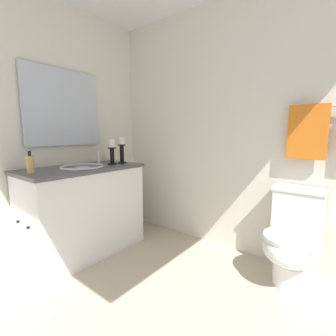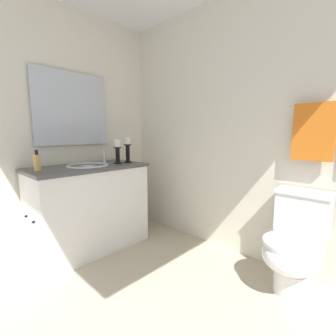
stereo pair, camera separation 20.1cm
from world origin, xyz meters
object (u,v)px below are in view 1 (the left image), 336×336
object	(u,v)px
mirror	(63,108)
candle_holder_tall	(122,150)
towel_near_vanity	(307,132)
sink_basin	(83,171)
vanity_cabinet	(85,210)
candle_holder_short	(112,151)
soap_bottle	(30,164)
toilet	(292,240)

from	to	relation	value
mirror	candle_holder_tall	world-z (taller)	mirror
towel_near_vanity	sink_basin	bearing A→B (deg)	-152.90
vanity_cabinet	mirror	size ratio (longest dim) A/B	1.45
candle_holder_short	towel_near_vanity	distance (m)	1.78
candle_holder_tall	candle_holder_short	world-z (taller)	candle_holder_tall
vanity_cabinet	soap_bottle	world-z (taller)	soap_bottle
sink_basin	soap_bottle	bearing A→B (deg)	-92.24
toilet	towel_near_vanity	world-z (taller)	towel_near_vanity
soap_bottle	towel_near_vanity	xyz separation A→B (m)	(1.76, 1.34, 0.25)
toilet	towel_near_vanity	xyz separation A→B (m)	(0.01, 0.20, 0.82)
sink_basin	toilet	bearing A→B (deg)	21.67
sink_basin	candle_holder_short	world-z (taller)	candle_holder_short
towel_near_vanity	toilet	bearing A→B (deg)	-93.67
candle_holder_tall	candle_holder_short	distance (m)	0.13
candle_holder_tall	toilet	world-z (taller)	candle_holder_tall
mirror	soap_bottle	xyz separation A→B (m)	(0.26, -0.45, -0.50)
sink_basin	candle_holder_tall	xyz separation A→B (m)	(0.07, 0.44, 0.18)
vanity_cabinet	mirror	xyz separation A→B (m)	(-0.28, 0.00, 1.00)
vanity_cabinet	sink_basin	xyz separation A→B (m)	(-0.00, 0.00, 0.39)
mirror	toilet	distance (m)	2.37
vanity_cabinet	sink_basin	world-z (taller)	sink_basin
candle_holder_tall	soap_bottle	distance (m)	0.90
candle_holder_tall	soap_bottle	xyz separation A→B (m)	(-0.09, -0.89, -0.07)
sink_basin	toilet	world-z (taller)	sink_basin
vanity_cabinet	mirror	world-z (taller)	mirror
candle_holder_short	toilet	world-z (taller)	candle_holder_short
mirror	towel_near_vanity	size ratio (longest dim) A/B	1.81
candle_holder_short	towel_near_vanity	bearing A→B (deg)	19.08
sink_basin	soap_bottle	size ratio (longest dim) A/B	2.23
vanity_cabinet	candle_holder_short	world-z (taller)	candle_holder_short
sink_basin	toilet	distance (m)	1.91
toilet	mirror	bearing A→B (deg)	-161.10
mirror	towel_near_vanity	bearing A→B (deg)	23.81
soap_bottle	toilet	bearing A→B (deg)	33.12
candle_holder_short	candle_holder_tall	bearing A→B (deg)	87.47
mirror	towel_near_vanity	world-z (taller)	mirror
mirror	candle_holder_short	distance (m)	0.64
sink_basin	mirror	distance (m)	0.67
mirror	candle_holder_tall	distance (m)	0.71
vanity_cabinet	candle_holder_short	xyz separation A→B (m)	(0.06, 0.31, 0.56)
mirror	toilet	xyz separation A→B (m)	(2.01, 0.69, -1.07)
sink_basin	candle_holder_short	size ratio (longest dim) A/B	1.55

